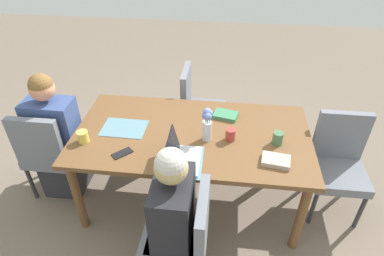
{
  "coord_description": "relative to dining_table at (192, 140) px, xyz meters",
  "views": [
    {
      "loc": [
        0.25,
        -2.12,
        2.35
      ],
      "look_at": [
        0.0,
        0.0,
        0.79
      ],
      "focal_mm": 30.96,
      "sensor_mm": 36.0,
      "label": 1
    }
  ],
  "objects": [
    {
      "name": "flower_vase",
      "position": [
        0.12,
        -0.07,
        0.24
      ],
      "size": [
        0.09,
        0.09,
        0.28
      ],
      "color": "silver",
      "rests_on": "dining_table"
    },
    {
      "name": "chair_head_left_left_mid",
      "position": [
        -1.25,
        -0.07,
        -0.17
      ],
      "size": [
        0.44,
        0.44,
        0.9
      ],
      "color": "slate",
      "rests_on": "ground_plane"
    },
    {
      "name": "coffee_mug_near_left",
      "position": [
        0.31,
        -0.05,
        0.13
      ],
      "size": [
        0.08,
        0.08,
        0.1
      ],
      "primitive_type": "cylinder",
      "color": "#AD3D38",
      "rests_on": "dining_table"
    },
    {
      "name": "placemat_head_left_left_mid",
      "position": [
        -0.56,
        0.0,
        0.08
      ],
      "size": [
        0.37,
        0.27,
        0.0
      ],
      "primitive_type": "cube",
      "rotation": [
        0.0,
        0.0,
        -0.02
      ],
      "color": "slate",
      "rests_on": "dining_table"
    },
    {
      "name": "coffee_mug_centre_left",
      "position": [
        0.67,
        -0.06,
        0.13
      ],
      "size": [
        0.08,
        0.08,
        0.1
      ],
      "primitive_type": "cylinder",
      "color": "#47704C",
      "rests_on": "dining_table"
    },
    {
      "name": "laptop_near_left_near",
      "position": [
        -0.04,
        -0.35,
        0.12
      ],
      "size": [
        0.22,
        0.32,
        0.21
      ],
      "color": "silver",
      "rests_on": "dining_table"
    },
    {
      "name": "book_red_cover",
      "position": [
        0.26,
        0.27,
        0.09
      ],
      "size": [
        0.23,
        0.18,
        0.03
      ],
      "primitive_type": "cube",
      "rotation": [
        0.0,
        0.0,
        -0.22
      ],
      "color": "#3D7F56",
      "rests_on": "dining_table"
    },
    {
      "name": "chair_far_right_near",
      "position": [
        -0.04,
        0.82,
        -0.17
      ],
      "size": [
        0.44,
        0.44,
        0.9
      ],
      "color": "slate",
      "rests_on": "ground_plane"
    },
    {
      "name": "ground_plane",
      "position": [
        0.0,
        0.0,
        -0.67
      ],
      "size": [
        10.0,
        10.0,
        0.0
      ],
      "primitive_type": "plane",
      "color": "#756656"
    },
    {
      "name": "dining_table",
      "position": [
        0.0,
        0.0,
        0.0
      ],
      "size": [
        1.9,
        1.02,
        0.74
      ],
      "color": "brown",
      "rests_on": "ground_plane"
    },
    {
      "name": "chair_head_right_left_far",
      "position": [
        1.23,
        0.09,
        -0.17
      ],
      "size": [
        0.44,
        0.44,
        0.9
      ],
      "color": "slate",
      "rests_on": "ground_plane"
    },
    {
      "name": "chair_near_left_near",
      "position": [
        0.05,
        -0.83,
        -0.17
      ],
      "size": [
        0.44,
        0.44,
        0.9
      ],
      "color": "slate",
      "rests_on": "ground_plane"
    },
    {
      "name": "person_near_left_near",
      "position": [
        -0.03,
        -0.77,
        -0.14
      ],
      "size": [
        0.36,
        0.4,
        1.19
      ],
      "color": "#2D2D33",
      "rests_on": "ground_plane"
    },
    {
      "name": "phone_black",
      "position": [
        -0.49,
        -0.31,
        0.08
      ],
      "size": [
        0.16,
        0.16,
        0.01
      ],
      "primitive_type": "cube",
      "rotation": [
        0.0,
        0.0,
        0.78
      ],
      "color": "black",
      "rests_on": "dining_table"
    },
    {
      "name": "placemat_near_left_near",
      "position": [
        -0.01,
        -0.35,
        0.08
      ],
      "size": [
        0.26,
        0.36,
        0.0
      ],
      "primitive_type": "cube",
      "rotation": [
        0.0,
        0.0,
        1.58
      ],
      "color": "slate",
      "rests_on": "dining_table"
    },
    {
      "name": "person_head_left_left_mid",
      "position": [
        -1.19,
        0.01,
        -0.14
      ],
      "size": [
        0.4,
        0.36,
        1.19
      ],
      "color": "#2D2D33",
      "rests_on": "ground_plane"
    },
    {
      "name": "coffee_mug_near_right",
      "position": [
        -0.83,
        -0.21,
        0.12
      ],
      "size": [
        0.09,
        0.09,
        0.09
      ],
      "primitive_type": "cylinder",
      "color": "#DBC64C",
      "rests_on": "dining_table"
    },
    {
      "name": "book_blue_cover",
      "position": [
        0.64,
        -0.28,
        0.09
      ],
      "size": [
        0.22,
        0.17,
        0.04
      ],
      "primitive_type": "cube",
      "rotation": [
        0.0,
        0.0,
        -0.15
      ],
      "color": "#B2A38E",
      "rests_on": "dining_table"
    }
  ]
}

